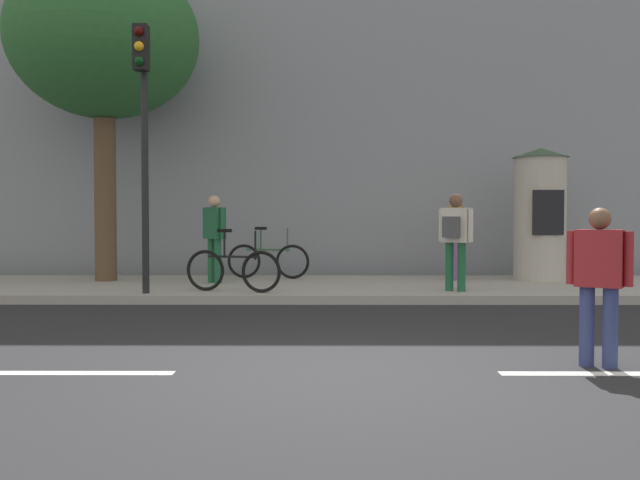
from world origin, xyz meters
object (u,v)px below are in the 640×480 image
pedestrian_with_bag (600,273)px  pedestrian_in_red_top (214,231)px  pedestrian_with_backpack (455,228)px  pedestrian_near_pole (455,233)px  traffic_light (143,115)px  bicycle_upright (233,269)px  street_tree (104,40)px  bicycle_leaning (268,260)px  poster_column (540,213)px

pedestrian_with_bag → pedestrian_in_red_top: size_ratio=0.89×
pedestrian_with_bag → pedestrian_with_backpack: 7.61m
pedestrian_with_backpack → pedestrian_near_pole: bearing=-100.6°
traffic_light → bicycle_upright: traffic_light is taller
street_tree → pedestrian_near_pole: size_ratio=3.87×
pedestrian_with_backpack → bicycle_leaning: pedestrian_with_backpack is taller
pedestrian_with_backpack → street_tree: bearing=-178.2°
traffic_light → street_tree: (-1.42, 2.45, 1.88)m
pedestrian_in_red_top → traffic_light: bearing=-114.1°
traffic_light → pedestrian_with_backpack: bearing=25.0°
poster_column → street_tree: bearing=-178.3°
traffic_light → pedestrian_near_pole: (5.31, 0.46, -1.98)m
traffic_light → pedestrian_with_bag: bearing=-41.0°
traffic_light → pedestrian_near_pole: size_ratio=2.65×
poster_column → pedestrian_near_pole: (-2.17, -2.25, -0.37)m
pedestrian_with_backpack → bicycle_leaning: size_ratio=1.01×
poster_column → bicycle_leaning: (-5.64, 0.26, -0.99)m
pedestrian_in_red_top → pedestrian_near_pole: bearing=-18.6°
street_tree → bicycle_upright: bearing=-36.1°
street_tree → pedestrian_near_pole: bearing=-16.5°
bicycle_leaning → bicycle_upright: same height
poster_column → pedestrian_with_bag: bearing=-103.4°
street_tree → bicycle_leaning: bearing=9.0°
traffic_light → poster_column: bearing=19.9°
poster_column → pedestrian_with_backpack: size_ratio=1.53×
pedestrian_in_red_top → street_tree: bearing=167.9°
traffic_light → bicycle_upright: 3.00m
bicycle_upright → pedestrian_near_pole: bearing=1.5°
pedestrian_with_backpack → pedestrian_with_bag: bearing=-90.4°
street_tree → pedestrian_with_bag: (7.09, -7.37, -4.12)m
pedestrian_near_pole → pedestrian_with_backpack: size_ratio=0.95×
traffic_light → pedestrian_near_pole: bearing=4.9°
pedestrian_near_pole → pedestrian_with_backpack: 2.26m
traffic_light → poster_column: size_ratio=1.64×
traffic_light → pedestrian_near_pole: traffic_light is taller
pedestrian_near_pole → bicycle_leaning: size_ratio=0.96×
pedestrian_in_red_top → bicycle_upright: 1.81m
pedestrian_with_bag → bicycle_upright: bearing=128.6°
bicycle_leaning → pedestrian_near_pole: bearing=-35.9°
street_tree → bicycle_upright: size_ratio=3.81×
street_tree → bicycle_upright: street_tree is taller
pedestrian_with_bag → pedestrian_in_red_top: 8.39m
traffic_light → bicycle_leaning: size_ratio=2.54×
poster_column → pedestrian_near_pole: 3.15m
traffic_light → pedestrian_in_red_top: (0.87, 1.95, -1.98)m
traffic_light → pedestrian_in_red_top: 2.92m
pedestrian_in_red_top → bicycle_upright: bearing=-70.3°
street_tree → pedestrian_with_backpack: 8.10m
pedestrian_in_red_top → bicycle_leaning: (0.97, 1.01, -0.63)m
bicycle_upright → pedestrian_with_bag: bearing=-51.4°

